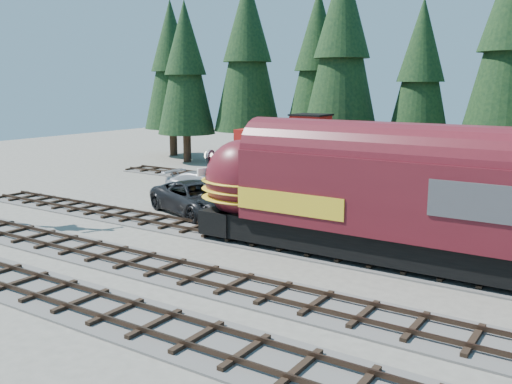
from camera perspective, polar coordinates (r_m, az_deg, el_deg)
The scene contains 7 objects.
ground at distance 23.91m, azimuth 1.84°, elevation -8.35°, with size 120.00×120.00×0.00m, color #6B665B.
track_spur at distance 43.86m, azimuth 3.02°, elevation 0.63°, with size 32.00×3.20×0.33m.
depot at distance 32.38m, azimuth 11.65°, elevation 1.95°, with size 12.80×7.00×5.30m.
locomotive at distance 25.82m, azimuth 9.98°, elevation -0.74°, with size 17.46×3.47×4.75m.
caboose at distance 42.93m, azimuth 4.34°, elevation 3.77°, with size 9.93×2.88×5.16m.
pickup_truck_a at distance 34.61m, azimuth -5.91°, elevation -0.63°, with size 3.28×7.12×1.98m, color black.
pickup_truck_b at distance 39.15m, azimuth -5.00°, elevation 0.62°, with size 2.56×6.31×1.83m, color #AFB1B7.
Camera 1 is at (11.77, -19.26, 7.90)m, focal length 40.00 mm.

